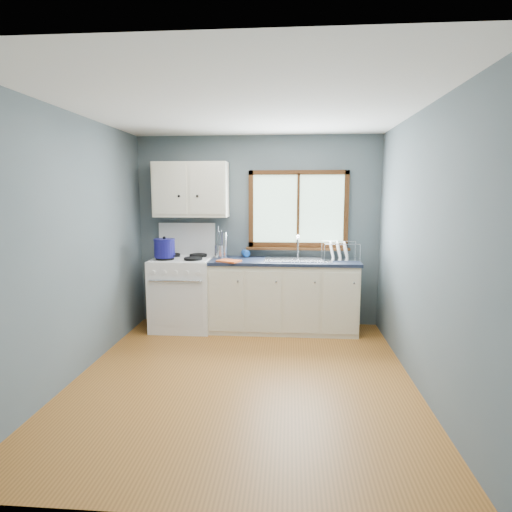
# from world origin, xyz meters

# --- Properties ---
(floor) EXTENTS (3.20, 3.60, 0.02)m
(floor) POSITION_xyz_m (0.00, 0.00, -0.01)
(floor) COLOR #A26326
(floor) RESTS_ON ground
(ceiling) EXTENTS (3.20, 3.60, 0.02)m
(ceiling) POSITION_xyz_m (0.00, 0.00, 2.51)
(ceiling) COLOR white
(ceiling) RESTS_ON wall_back
(wall_back) EXTENTS (3.20, 0.02, 2.50)m
(wall_back) POSITION_xyz_m (0.00, 1.81, 1.25)
(wall_back) COLOR #546165
(wall_back) RESTS_ON ground
(wall_front) EXTENTS (3.20, 0.02, 2.50)m
(wall_front) POSITION_xyz_m (0.00, -1.81, 1.25)
(wall_front) COLOR #546165
(wall_front) RESTS_ON ground
(wall_left) EXTENTS (0.02, 3.60, 2.50)m
(wall_left) POSITION_xyz_m (-1.61, 0.00, 1.25)
(wall_left) COLOR #546165
(wall_left) RESTS_ON ground
(wall_right) EXTENTS (0.02, 3.60, 2.50)m
(wall_right) POSITION_xyz_m (1.61, 0.00, 1.25)
(wall_right) COLOR #546165
(wall_right) RESTS_ON ground
(gas_range) EXTENTS (0.76, 0.69, 1.36)m
(gas_range) POSITION_xyz_m (-0.95, 1.47, 0.49)
(gas_range) COLOR white
(gas_range) RESTS_ON floor
(base_cabinets) EXTENTS (1.85, 0.60, 0.88)m
(base_cabinets) POSITION_xyz_m (0.36, 1.49, 0.41)
(base_cabinets) COLOR beige
(base_cabinets) RESTS_ON floor
(countertop) EXTENTS (1.89, 0.64, 0.04)m
(countertop) POSITION_xyz_m (0.36, 1.49, 0.90)
(countertop) COLOR black
(countertop) RESTS_ON base_cabinets
(sink) EXTENTS (0.84, 0.46, 0.44)m
(sink) POSITION_xyz_m (0.54, 1.49, 0.86)
(sink) COLOR silver
(sink) RESTS_ON countertop
(window) EXTENTS (1.36, 0.10, 1.03)m
(window) POSITION_xyz_m (0.54, 1.77, 1.48)
(window) COLOR #9EC6A8
(window) RESTS_ON wall_back
(upper_cabinets) EXTENTS (0.95, 0.35, 0.70)m
(upper_cabinets) POSITION_xyz_m (-0.85, 1.63, 1.80)
(upper_cabinets) COLOR beige
(upper_cabinets) RESTS_ON wall_back
(skillet) EXTENTS (0.35, 0.27, 0.04)m
(skillet) POSITION_xyz_m (-1.14, 1.32, 0.98)
(skillet) COLOR black
(skillet) RESTS_ON gas_range
(stockpot) EXTENTS (0.32, 0.32, 0.26)m
(stockpot) POSITION_xyz_m (-1.13, 1.32, 1.08)
(stockpot) COLOR navy
(stockpot) RESTS_ON gas_range
(utensil_crock) EXTENTS (0.16, 0.16, 0.42)m
(utensil_crock) POSITION_xyz_m (-0.49, 1.61, 1.01)
(utensil_crock) COLOR silver
(utensil_crock) RESTS_ON countertop
(thermos) EXTENTS (0.08, 0.08, 0.33)m
(thermos) POSITION_xyz_m (-0.42, 1.61, 1.09)
(thermos) COLOR silver
(thermos) RESTS_ON countertop
(soap_bottle) EXTENTS (0.12, 0.12, 0.24)m
(soap_bottle) POSITION_xyz_m (-0.13, 1.63, 1.04)
(soap_bottle) COLOR #144BAC
(soap_bottle) RESTS_ON countertop
(dish_towel) EXTENTS (0.32, 0.28, 0.02)m
(dish_towel) POSITION_xyz_m (-0.31, 1.27, 0.93)
(dish_towel) COLOR #D55220
(dish_towel) RESTS_ON countertop
(dish_rack) EXTENTS (0.47, 0.36, 0.24)m
(dish_rack) POSITION_xyz_m (1.06, 1.53, 0.98)
(dish_rack) COLOR silver
(dish_rack) RESTS_ON countertop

